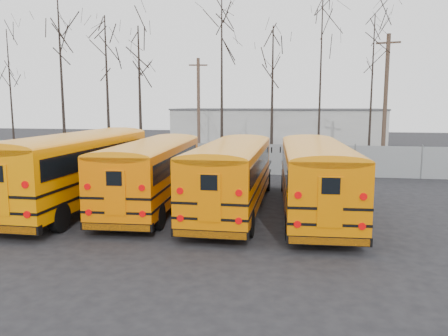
% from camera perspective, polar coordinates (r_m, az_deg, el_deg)
% --- Properties ---
extents(ground, '(120.00, 120.00, 0.00)m').
position_cam_1_polar(ground, '(17.63, -5.51, -6.74)').
color(ground, black).
rests_on(ground, ground).
extents(fence, '(40.00, 0.04, 2.00)m').
position_cam_1_polar(fence, '(28.99, 0.79, 1.24)').
color(fence, gray).
rests_on(fence, ground).
extents(distant_building, '(22.00, 8.00, 4.00)m').
position_cam_1_polar(distant_building, '(48.54, 6.93, 5.21)').
color(distant_building, '#BABAB4').
rests_on(distant_building, ground).
extents(bus_a, '(2.81, 12.12, 3.39)m').
position_cam_1_polar(bus_a, '(20.43, -18.47, 0.61)').
color(bus_a, black).
rests_on(bus_a, ground).
extents(bus_b, '(3.19, 11.08, 3.06)m').
position_cam_1_polar(bus_b, '(19.58, -9.16, 0.06)').
color(bus_b, black).
rests_on(bus_b, ground).
extents(bus_c, '(2.57, 11.04, 3.09)m').
position_cam_1_polar(bus_c, '(18.49, 1.13, -0.27)').
color(bus_c, black).
rests_on(bus_c, ground).
extents(bus_d, '(3.21, 11.27, 3.12)m').
position_cam_1_polar(bus_d, '(18.27, 11.84, -0.49)').
color(bus_d, black).
rests_on(bus_d, ground).
extents(utility_pole_left, '(1.44, 0.39, 8.13)m').
position_cam_1_polar(utility_pole_left, '(34.72, -3.34, 7.65)').
color(utility_pole_left, '#4E382C').
rests_on(utility_pole_left, ground).
extents(utility_pole_right, '(1.71, 0.51, 9.68)m').
position_cam_1_polar(utility_pole_right, '(34.96, 20.34, 8.46)').
color(utility_pole_right, '#453327').
rests_on(utility_pole_right, ground).
extents(tree_0, '(0.26, 0.26, 10.45)m').
position_cam_1_polar(tree_0, '(39.44, -26.08, 8.42)').
color(tree_0, black).
rests_on(tree_0, ground).
extents(tree_1, '(0.26, 0.26, 12.36)m').
position_cam_1_polar(tree_1, '(36.31, -20.42, 10.34)').
color(tree_1, black).
rests_on(tree_1, ground).
extents(tree_2, '(0.26, 0.26, 11.29)m').
position_cam_1_polar(tree_2, '(35.69, -14.99, 9.76)').
color(tree_2, black).
rests_on(tree_2, ground).
extents(tree_3, '(0.26, 0.26, 10.08)m').
position_cam_1_polar(tree_3, '(32.50, -10.93, 8.99)').
color(tree_3, black).
rests_on(tree_3, ground).
extents(tree_4, '(0.26, 0.26, 12.28)m').
position_cam_1_polar(tree_4, '(33.62, -0.30, 10.98)').
color(tree_4, black).
rests_on(tree_4, ground).
extents(tree_5, '(0.26, 0.26, 10.32)m').
position_cam_1_polar(tree_5, '(33.51, 6.31, 9.27)').
color(tree_5, black).
rests_on(tree_5, ground).
extents(tree_6, '(0.26, 0.26, 12.84)m').
position_cam_1_polar(tree_6, '(31.41, 12.48, 11.49)').
color(tree_6, black).
rests_on(tree_6, ground).
extents(tree_7, '(0.26, 0.26, 10.92)m').
position_cam_1_polar(tree_7, '(33.94, 18.70, 9.38)').
color(tree_7, black).
rests_on(tree_7, ground).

